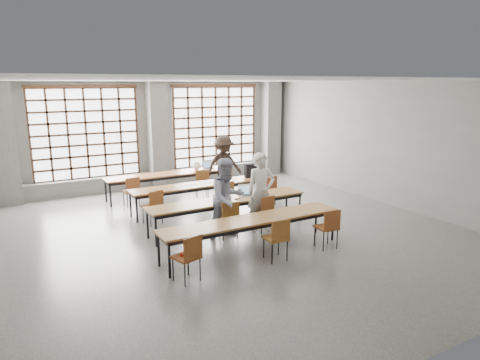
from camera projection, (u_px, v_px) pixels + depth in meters
name	position (u px, v px, depth m)	size (l,w,h in m)	color
floor	(233.00, 231.00, 10.21)	(11.00, 11.00, 0.00)	#494947
ceiling	(233.00, 80.00, 9.43)	(11.00, 11.00, 0.00)	silver
wall_back	(155.00, 134.00, 14.48)	(10.00, 10.00, 0.00)	slate
wall_front	(452.00, 227.00, 5.16)	(10.00, 10.00, 0.00)	slate
wall_right	(386.00, 144.00, 12.23)	(11.00, 11.00, 0.00)	slate
column_left	(5.00, 144.00, 12.07)	(0.60, 0.55, 3.50)	#525250
column_mid	(158.00, 135.00, 14.24)	(0.60, 0.55, 3.50)	#525250
column_right	(270.00, 128.00, 16.41)	(0.60, 0.55, 3.50)	#525250
window_left	(86.00, 134.00, 13.30)	(3.32, 0.12, 3.00)	white
window_right	(216.00, 127.00, 15.46)	(3.32, 0.12, 3.00)	white
sill_ledge	(159.00, 178.00, 14.64)	(9.80, 0.35, 0.50)	#525250
desk_row_a	(171.00, 175.00, 13.19)	(4.00, 0.70, 0.73)	brown
desk_row_b	(202.00, 186.00, 11.81)	(4.00, 0.70, 0.73)	brown
desk_row_c	(229.00, 202.00, 10.24)	(4.00, 0.70, 0.73)	brown
desk_row_d	(253.00, 222.00, 8.76)	(4.00, 0.70, 0.73)	brown
chair_back_left	(132.00, 189.00, 12.01)	(0.44, 0.44, 0.88)	brown
chair_back_mid	(202.00, 180.00, 13.06)	(0.53, 0.53, 0.88)	brown
chair_back_right	(225.00, 178.00, 13.45)	(0.52, 0.52, 0.88)	brown
chair_mid_left	(154.00, 204.00, 10.54)	(0.51, 0.51, 0.88)	brown
chair_mid_centre	(225.00, 194.00, 11.50)	(0.46, 0.46, 0.88)	brown
chair_mid_right	(269.00, 187.00, 12.18)	(0.48, 0.49, 0.88)	brown
chair_front_left	(229.00, 216.00, 9.58)	(0.50, 0.51, 0.88)	brown
chair_front_right	(264.00, 210.00, 10.03)	(0.49, 0.50, 0.88)	brown
chair_near_left	(189.00, 254.00, 7.45)	(0.52, 0.52, 0.88)	brown
chair_near_mid	(278.00, 235.00, 8.35)	(0.45, 0.45, 0.88)	brown
chair_near_right	(329.00, 225.00, 8.98)	(0.47, 0.47, 0.88)	brown
student_male	(261.00, 192.00, 10.05)	(0.68, 0.45, 1.87)	silver
student_female	(227.00, 198.00, 9.62)	(0.89, 0.69, 1.83)	navy
student_back	(224.00, 165.00, 13.48)	(1.18, 0.68, 1.83)	black
laptop_front	(247.00, 193.00, 10.57)	(0.42, 0.38, 0.26)	#AFAFB4
laptop_back	(209.00, 166.00, 13.91)	(0.36, 0.31, 0.26)	#ACACB1
mouse	(262.00, 194.00, 10.66)	(0.10, 0.06, 0.04)	white
green_box	(225.00, 197.00, 10.26)	(0.25, 0.09, 0.09)	green
phone	(237.00, 199.00, 10.23)	(0.13, 0.06, 0.01)	black
paper_sheet_a	(181.00, 186.00, 11.55)	(0.30, 0.21, 0.00)	white
paper_sheet_b	(192.00, 185.00, 11.61)	(0.30, 0.21, 0.00)	silver
paper_sheet_c	(205.00, 183.00, 11.84)	(0.30, 0.21, 0.00)	silver
backpack	(250.00, 171.00, 12.56)	(0.32, 0.20, 0.40)	black
plastic_bag	(197.00, 166.00, 13.62)	(0.26, 0.21, 0.29)	white
red_pouch	(186.00, 254.00, 7.51)	(0.20, 0.08, 0.06)	#B72B16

